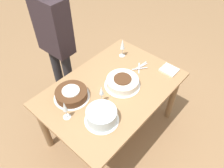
% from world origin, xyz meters
% --- Properties ---
extents(ground_plane, '(12.00, 12.00, 0.00)m').
position_xyz_m(ground_plane, '(0.00, 0.00, 0.00)').
color(ground_plane, '#8E6B47').
extents(dining_table, '(1.39, 0.94, 0.74)m').
position_xyz_m(dining_table, '(0.00, 0.00, 0.62)').
color(dining_table, '#9E754C').
rests_on(dining_table, ground_plane).
extents(cake_center_white, '(0.36, 0.36, 0.09)m').
position_xyz_m(cake_center_white, '(-0.09, 0.05, 0.78)').
color(cake_center_white, white).
rests_on(cake_center_white, dining_table).
extents(cake_front_chocolate, '(0.34, 0.34, 0.09)m').
position_xyz_m(cake_front_chocolate, '(0.34, -0.20, 0.78)').
color(cake_front_chocolate, white).
rests_on(cake_front_chocolate, dining_table).
extents(cake_back_decorated, '(0.30, 0.30, 0.12)m').
position_xyz_m(cake_back_decorated, '(0.34, 0.19, 0.80)').
color(cake_back_decorated, white).
rests_on(cake_back_decorated, dining_table).
extents(wine_glass_near, '(0.06, 0.06, 0.21)m').
position_xyz_m(wine_glass_near, '(0.20, 0.05, 0.87)').
color(wine_glass_near, silver).
rests_on(wine_glass_near, dining_table).
extents(wine_glass_far, '(0.07, 0.07, 0.20)m').
position_xyz_m(wine_glass_far, '(0.52, -0.06, 0.86)').
color(wine_glass_far, silver).
rests_on(wine_glass_far, dining_table).
extents(wine_glass_extra, '(0.07, 0.07, 0.22)m').
position_xyz_m(wine_glass_extra, '(-0.45, -0.25, 0.89)').
color(wine_glass_extra, silver).
rests_on(wine_glass_extra, dining_table).
extents(fork_pile, '(0.21, 0.13, 0.01)m').
position_xyz_m(fork_pile, '(-0.42, 0.03, 0.74)').
color(fork_pile, silver).
rests_on(fork_pile, dining_table).
extents(napkin_stack, '(0.15, 0.17, 0.02)m').
position_xyz_m(napkin_stack, '(-0.58, 0.29, 0.75)').
color(napkin_stack, silver).
rests_on(napkin_stack, dining_table).
extents(person_cutting, '(0.23, 0.41, 1.57)m').
position_xyz_m(person_cutting, '(-0.02, -0.85, 0.94)').
color(person_cutting, '#232328').
rests_on(person_cutting, ground_plane).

